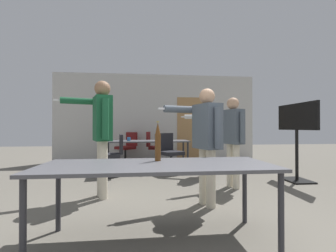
# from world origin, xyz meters

# --- Properties ---
(back_wall) EXTENTS (6.38, 0.12, 2.77)m
(back_wall) POSITION_xyz_m (0.03, 5.70, 1.38)
(back_wall) COLOR beige
(back_wall) RESTS_ON ground_plane
(conference_table_near) EXTENTS (2.14, 0.80, 0.73)m
(conference_table_near) POSITION_xyz_m (-0.28, 0.60, 0.67)
(conference_table_near) COLOR #4C4C51
(conference_table_near) RESTS_ON ground_plane
(conference_table_far) EXTENTS (2.19, 0.77, 0.73)m
(conference_table_far) POSITION_xyz_m (-0.34, 4.39, 0.67)
(conference_table_far) COLOR #4C4C51
(conference_table_far) RESTS_ON ground_plane
(tv_screen) EXTENTS (0.44, 1.16, 1.56)m
(tv_screen) POSITION_xyz_m (2.64, 2.70, 0.98)
(tv_screen) COLOR black
(tv_screen) RESTS_ON ground_plane
(person_near_casual) EXTENTS (0.92, 0.59, 1.79)m
(person_near_casual) POSITION_xyz_m (-1.06, 2.04, 1.09)
(person_near_casual) COLOR beige
(person_near_casual) RESTS_ON ground_plane
(person_left_plaid) EXTENTS (0.83, 0.54, 1.61)m
(person_left_plaid) POSITION_xyz_m (1.16, 2.37, 0.98)
(person_left_plaid) COLOR beige
(person_left_plaid) RESTS_ON ground_plane
(person_center_tall) EXTENTS (0.85, 0.60, 1.61)m
(person_center_tall) POSITION_xyz_m (0.45, 1.52, 0.97)
(person_center_tall) COLOR beige
(person_center_tall) RESTS_ON ground_plane
(person_right_polo) EXTENTS (0.70, 0.76, 1.61)m
(person_right_polo) POSITION_xyz_m (0.97, 3.39, 0.96)
(person_right_polo) COLOR #28282D
(person_right_polo) RESTS_ON ground_plane
(office_chair_far_right) EXTENTS (0.68, 0.69, 0.93)m
(office_chair_far_right) POSITION_xyz_m (-0.92, 5.35, 0.44)
(office_chair_far_right) COLOR black
(office_chair_far_right) RESTS_ON ground_plane
(office_chair_near_pushed) EXTENTS (0.64, 0.67, 0.94)m
(office_chair_near_pushed) POSITION_xyz_m (0.19, 3.77, 0.44)
(office_chair_near_pushed) COLOR black
(office_chair_near_pushed) RESTS_ON ground_plane
(office_chair_side_rolled) EXTENTS (0.58, 0.53, 0.92)m
(office_chair_side_rolled) POSITION_xyz_m (-1.10, 3.55, 0.43)
(office_chair_side_rolled) COLOR black
(office_chair_side_rolled) RESTS_ON ground_plane
(office_chair_far_left) EXTENTS (0.59, 0.53, 0.95)m
(office_chair_far_left) POSITION_xyz_m (-0.10, 5.07, 0.45)
(office_chair_far_left) COLOR black
(office_chair_far_left) RESTS_ON ground_plane
(beer_bottle) EXTENTS (0.06, 0.06, 0.40)m
(beer_bottle) POSITION_xyz_m (-0.26, 0.79, 0.92)
(beer_bottle) COLOR #563314
(beer_bottle) RESTS_ON conference_table_near
(drink_cup) EXTENTS (0.09, 0.09, 0.09)m
(drink_cup) POSITION_xyz_m (-0.80, 4.34, 0.78)
(drink_cup) COLOR #2866A3
(drink_cup) RESTS_ON conference_table_far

